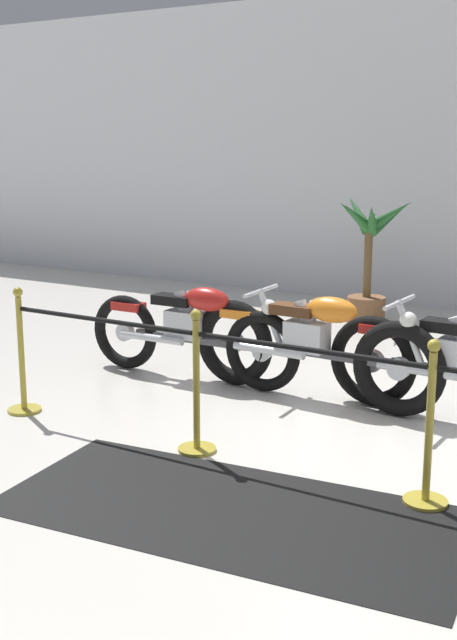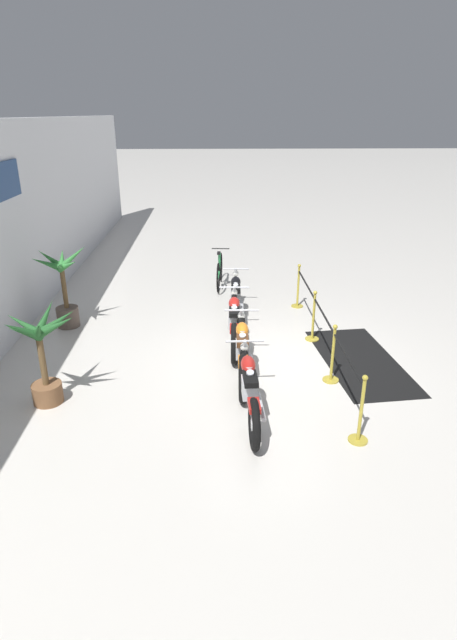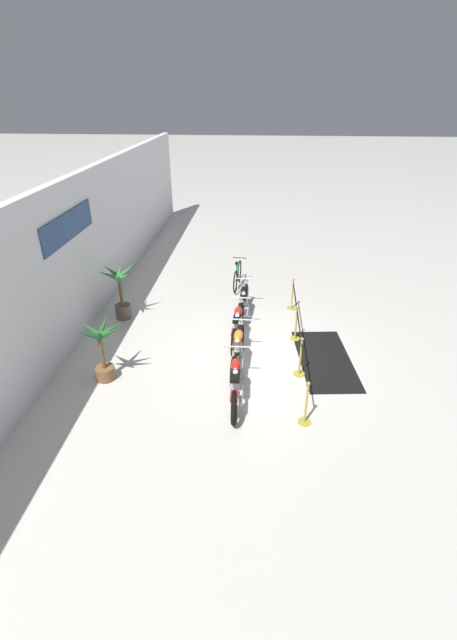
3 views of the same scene
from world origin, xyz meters
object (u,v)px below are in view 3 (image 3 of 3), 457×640
Objects in this scene: stanchion_mid_right at (296,328)px; floor_banner at (325,359)px; stanchion_far_left at (302,356)px; stanchion_mid_left at (300,362)px; stanchion_far_right at (292,299)px; motorcycle_red_0 at (236,381)px; motorcycle_orange_1 at (238,351)px; potted_palm_right_of_row at (121,294)px; bicycle at (237,276)px; motorcycle_red_2 at (238,325)px; motorcycle_black_3 at (244,302)px; potted_palm_left_of_row at (102,348)px.

stanchion_mid_right is 1.27m from floor_banner.
stanchion_far_left is 5.13× the size of stanchion_mid_left.
stanchion_mid_left is 1.00× the size of stanchion_far_right.
motorcycle_red_0 is at bearing 119.44° from stanchion_far_left.
stanchion_far_right is 2.98m from floor_banner.
stanchion_far_right reaches higher than motorcycle_orange_1.
motorcycle_orange_1 is at bearing -123.15° from potted_palm_right_of_row.
bicycle is at bearing 23.92° from floor_banner.
motorcycle_red_2 is 0.44× the size of stanchion_far_left.
motorcycle_orange_1 is at bearing -176.56° from bicycle.
motorcycle_orange_1 is 2.84m from motorcycle_black_3.
stanchion_mid_left is 1.70m from stanchion_mid_right.
motorcycle_orange_1 is 1.48× the size of potted_palm_left_of_row.
potted_palm_right_of_row reaches higher than potted_palm_left_of_row.
stanchion_far_right is (0.55, -1.50, -0.10)m from motorcycle_black_3.
stanchion_mid_left is 3.59m from stanchion_far_right.
potted_palm_left_of_row is 5.19m from stanchion_mid_right.
motorcycle_black_3 is (4.08, 0.00, -0.02)m from motorcycle_red_0.
motorcycle_orange_1 is at bearing -176.61° from motorcycle_red_2.
stanchion_far_left is (-5.41, -1.83, 0.25)m from bicycle.
stanchion_far_right is at bearing -24.29° from motorcycle_orange_1.
motorcycle_red_0 reaches higher than floor_banner.
stanchion_far_right is (4.62, -1.50, -0.12)m from motorcycle_red_0.
bicycle is 0.33× the size of stanchion_far_left.
stanchion_mid_left reaches higher than motorcycle_orange_1.
stanchion_mid_right is (0.17, -1.61, -0.13)m from motorcycle_red_2.
stanchion_far_left is at bearing -155.04° from motorcycle_black_3.
motorcycle_black_3 is 1.27× the size of potted_palm_right_of_row.
bicycle is 6.41m from potted_palm_left_of_row.
bicycle is 1.69× the size of stanchion_mid_left.
motorcycle_red_0 is at bearing 122.72° from floor_banner.
stanchion_mid_right is at bearing -83.83° from motorcycle_red_2.
bicycle is at bearing 27.46° from stanchion_mid_right.
potted_palm_left_of_row is 1.53× the size of stanchion_mid_left.
motorcycle_red_2 is 2.27× the size of stanchion_far_right.
motorcycle_red_0 is 2.15× the size of stanchion_mid_left.
stanchion_mid_right reaches higher than motorcycle_black_3.
floor_banner is at bearing -165.91° from stanchion_far_right.
potted_palm_right_of_row is (-2.64, 3.34, 0.41)m from bicycle.
motorcycle_black_3 is 3.25m from floor_banner.
stanchion_mid_right is (1.50, -1.53, -0.12)m from motorcycle_orange_1.
potted_palm_left_of_row reaches higher than stanchion_far_right.
potted_palm_right_of_row reaches higher than motorcycle_red_0.
motorcycle_black_3 is 2.02m from stanchion_mid_right.
stanchion_mid_right reaches higher than bicycle.
potted_palm_left_of_row is 0.30× the size of stanchion_far_left.
floor_banner is (0.91, -0.72, -0.65)m from stanchion_far_left.
stanchion_mid_left and stanchion_mid_right have the same top height.
motorcycle_red_2 is 1.52m from motorcycle_black_3.
floor_banner is (-0.98, -0.72, -0.35)m from stanchion_mid_right.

